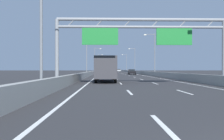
% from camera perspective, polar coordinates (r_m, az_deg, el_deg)
% --- Properties ---
extents(ground_plane, '(260.00, 260.00, 0.00)m').
position_cam_1_polar(ground_plane, '(102.56, 0.39, -0.58)').
color(ground_plane, '#2D2D30').
extents(lane_dash_left_0, '(0.16, 3.00, 0.01)m').
position_cam_1_polar(lane_dash_left_0, '(6.37, 12.77, -13.58)').
color(lane_dash_left_0, white).
rests_on(lane_dash_left_0, ground_plane).
extents(lane_dash_left_1, '(0.16, 3.00, 0.01)m').
position_cam_1_polar(lane_dash_left_1, '(15.15, 4.33, -5.50)').
color(lane_dash_left_1, white).
rests_on(lane_dash_left_1, ground_plane).
extents(lane_dash_left_2, '(0.16, 3.00, 0.01)m').
position_cam_1_polar(lane_dash_left_2, '(24.09, 2.17, -3.35)').
color(lane_dash_left_2, white).
rests_on(lane_dash_left_2, ground_plane).
extents(lane_dash_left_3, '(0.16, 3.00, 0.01)m').
position_cam_1_polar(lane_dash_left_3, '(33.07, 1.18, -2.37)').
color(lane_dash_left_3, white).
rests_on(lane_dash_left_3, ground_plane).
extents(lane_dash_left_4, '(0.16, 3.00, 0.01)m').
position_cam_1_polar(lane_dash_left_4, '(42.05, 0.61, -1.80)').
color(lane_dash_left_4, white).
rests_on(lane_dash_left_4, ground_plane).
extents(lane_dash_left_5, '(0.16, 3.00, 0.01)m').
position_cam_1_polar(lane_dash_left_5, '(51.04, 0.25, -1.44)').
color(lane_dash_left_5, white).
rests_on(lane_dash_left_5, ground_plane).
extents(lane_dash_left_6, '(0.16, 3.00, 0.01)m').
position_cam_1_polar(lane_dash_left_6, '(60.03, -0.01, -1.18)').
color(lane_dash_left_6, white).
rests_on(lane_dash_left_6, ground_plane).
extents(lane_dash_left_7, '(0.16, 3.00, 0.01)m').
position_cam_1_polar(lane_dash_left_7, '(69.03, -0.20, -0.99)').
color(lane_dash_left_7, white).
rests_on(lane_dash_left_7, ground_plane).
extents(lane_dash_left_8, '(0.16, 3.00, 0.01)m').
position_cam_1_polar(lane_dash_left_8, '(78.03, -0.34, -0.84)').
color(lane_dash_left_8, white).
rests_on(lane_dash_left_8, ground_plane).
extents(lane_dash_left_9, '(0.16, 3.00, 0.01)m').
position_cam_1_polar(lane_dash_left_9, '(87.02, -0.46, -0.73)').
color(lane_dash_left_9, white).
rests_on(lane_dash_left_9, ground_plane).
extents(lane_dash_left_10, '(0.16, 3.00, 0.01)m').
position_cam_1_polar(lane_dash_left_10, '(96.02, -0.55, -0.63)').
color(lane_dash_left_10, white).
rests_on(lane_dash_left_10, ground_plane).
extents(lane_dash_left_11, '(0.16, 3.00, 0.01)m').
position_cam_1_polar(lane_dash_left_11, '(105.02, -0.63, -0.56)').
color(lane_dash_left_11, white).
rests_on(lane_dash_left_11, ground_plane).
extents(lane_dash_left_12, '(0.16, 3.00, 0.01)m').
position_cam_1_polar(lane_dash_left_12, '(114.02, -0.70, -0.49)').
color(lane_dash_left_12, white).
rests_on(lane_dash_left_12, ground_plane).
extents(lane_dash_left_13, '(0.16, 3.00, 0.01)m').
position_cam_1_polar(lane_dash_left_13, '(123.01, -0.75, -0.44)').
color(lane_dash_left_13, white).
rests_on(lane_dash_left_13, ground_plane).
extents(lane_dash_left_14, '(0.16, 3.00, 0.01)m').
position_cam_1_polar(lane_dash_left_14, '(132.01, -0.80, -0.39)').
color(lane_dash_left_14, white).
rests_on(lane_dash_left_14, ground_plane).
extents(lane_dash_left_15, '(0.16, 3.00, 0.01)m').
position_cam_1_polar(lane_dash_left_15, '(141.01, -0.84, -0.34)').
color(lane_dash_left_15, white).
rests_on(lane_dash_left_15, ground_plane).
extents(lane_dash_left_16, '(0.16, 3.00, 0.01)m').
position_cam_1_polar(lane_dash_left_16, '(150.01, -0.88, -0.31)').
color(lane_dash_left_16, white).
rests_on(lane_dash_left_16, ground_plane).
extents(lane_dash_left_17, '(0.16, 3.00, 0.01)m').
position_cam_1_polar(lane_dash_left_17, '(159.01, -0.91, -0.27)').
color(lane_dash_left_17, white).
rests_on(lane_dash_left_17, ground_plane).
extents(lane_dash_right_1, '(0.16, 3.00, 0.01)m').
position_cam_1_polar(lane_dash_right_1, '(15.92, 17.39, -5.23)').
color(lane_dash_right_1, white).
rests_on(lane_dash_right_1, ground_plane).
extents(lane_dash_right_2, '(0.16, 3.00, 0.01)m').
position_cam_1_polar(lane_dash_right_2, '(24.58, 10.59, -3.28)').
color(lane_dash_right_2, white).
rests_on(lane_dash_right_2, ground_plane).
extents(lane_dash_right_3, '(0.16, 3.00, 0.01)m').
position_cam_1_polar(lane_dash_right_3, '(33.43, 7.36, -2.34)').
color(lane_dash_right_3, white).
rests_on(lane_dash_right_3, ground_plane).
extents(lane_dash_right_4, '(0.16, 3.00, 0.01)m').
position_cam_1_polar(lane_dash_right_4, '(42.33, 5.49, -1.79)').
color(lane_dash_right_4, white).
rests_on(lane_dash_right_4, ground_plane).
extents(lane_dash_right_5, '(0.16, 3.00, 0.01)m').
position_cam_1_polar(lane_dash_right_5, '(51.27, 4.27, -1.43)').
color(lane_dash_right_5, white).
rests_on(lane_dash_right_5, ground_plane).
extents(lane_dash_right_6, '(0.16, 3.00, 0.01)m').
position_cam_1_polar(lane_dash_right_6, '(60.23, 3.42, -1.18)').
color(lane_dash_right_6, white).
rests_on(lane_dash_right_6, ground_plane).
extents(lane_dash_right_7, '(0.16, 3.00, 0.01)m').
position_cam_1_polar(lane_dash_right_7, '(69.20, 2.78, -0.99)').
color(lane_dash_right_7, white).
rests_on(lane_dash_right_7, ground_plane).
extents(lane_dash_right_8, '(0.16, 3.00, 0.01)m').
position_cam_1_polar(lane_dash_right_8, '(78.18, 2.30, -0.84)').
color(lane_dash_right_8, white).
rests_on(lane_dash_right_8, ground_plane).
extents(lane_dash_right_9, '(0.16, 3.00, 0.01)m').
position_cam_1_polar(lane_dash_right_9, '(87.16, 1.91, -0.73)').
color(lane_dash_right_9, white).
rests_on(lane_dash_right_9, ground_plane).
extents(lane_dash_right_10, '(0.16, 3.00, 0.01)m').
position_cam_1_polar(lane_dash_right_10, '(96.14, 1.59, -0.63)').
color(lane_dash_right_10, white).
rests_on(lane_dash_right_10, ground_plane).
extents(lane_dash_right_11, '(0.16, 3.00, 0.01)m').
position_cam_1_polar(lane_dash_right_11, '(105.13, 1.33, -0.56)').
color(lane_dash_right_11, white).
rests_on(lane_dash_right_11, ground_plane).
extents(lane_dash_right_12, '(0.16, 3.00, 0.01)m').
position_cam_1_polar(lane_dash_right_12, '(114.12, 1.11, -0.49)').
color(lane_dash_right_12, white).
rests_on(lane_dash_right_12, ground_plane).
extents(lane_dash_right_13, '(0.16, 3.00, 0.01)m').
position_cam_1_polar(lane_dash_right_13, '(123.11, 0.92, -0.43)').
color(lane_dash_right_13, white).
rests_on(lane_dash_right_13, ground_plane).
extents(lane_dash_right_14, '(0.16, 3.00, 0.01)m').
position_cam_1_polar(lane_dash_right_14, '(132.10, 0.76, -0.39)').
color(lane_dash_right_14, white).
rests_on(lane_dash_right_14, ground_plane).
extents(lane_dash_right_15, '(0.16, 3.00, 0.01)m').
position_cam_1_polar(lane_dash_right_15, '(141.10, 0.62, -0.34)').
color(lane_dash_right_15, white).
rests_on(lane_dash_right_15, ground_plane).
extents(lane_dash_right_16, '(0.16, 3.00, 0.01)m').
position_cam_1_polar(lane_dash_right_16, '(150.09, 0.49, -0.31)').
color(lane_dash_right_16, white).
rests_on(lane_dash_right_16, ground_plane).
extents(lane_dash_right_17, '(0.16, 3.00, 0.01)m').
position_cam_1_polar(lane_dash_right_17, '(159.09, 0.38, -0.27)').
color(lane_dash_right_17, white).
rests_on(lane_dash_right_17, ground_plane).
extents(edge_line_left, '(0.16, 176.00, 0.01)m').
position_cam_1_polar(edge_line_left, '(90.53, -2.68, -0.69)').
color(edge_line_left, white).
rests_on(edge_line_left, ground_plane).
extents(edge_line_right, '(0.16, 176.00, 0.01)m').
position_cam_1_polar(edge_line_right, '(90.91, 3.95, -0.69)').
color(edge_line_right, white).
rests_on(edge_line_right, ground_plane).
extents(barrier_left, '(0.45, 220.00, 0.95)m').
position_cam_1_polar(barrier_left, '(112.56, -3.28, -0.26)').
color(barrier_left, '#9E9E99').
rests_on(barrier_left, ground_plane).
extents(barrier_right, '(0.45, 220.00, 0.95)m').
position_cam_1_polar(barrier_right, '(112.96, 3.73, -0.26)').
color(barrier_right, '#9E9E99').
rests_on(barrier_right, ground_plane).
extents(sign_gantry, '(16.23, 0.36, 6.36)m').
position_cam_1_polar(sign_gantry, '(22.14, 7.04, 8.80)').
color(sign_gantry, gray).
rests_on(sign_gantry, ground_plane).
extents(streetlamp_left_near, '(2.58, 0.28, 9.50)m').
position_cam_1_polar(streetlamp_left_near, '(16.61, -16.35, 13.73)').
color(streetlamp_left_near, slate).
rests_on(streetlamp_left_near, ground_plane).
extents(streetlamp_left_mid, '(2.58, 0.28, 9.50)m').
position_cam_1_polar(streetlamp_left_mid, '(52.10, -6.04, 4.53)').
color(streetlamp_left_mid, slate).
rests_on(streetlamp_left_mid, ground_plane).
extents(streetlamp_right_mid, '(2.58, 0.28, 9.50)m').
position_cam_1_polar(streetlamp_right_mid, '(53.05, 10.31, 4.45)').
color(streetlamp_right_mid, slate).
rests_on(streetlamp_right_mid, ground_plane).
extents(streetlamp_left_far, '(2.58, 0.28, 9.50)m').
position_cam_1_polar(streetlamp_left_far, '(88.16, -4.16, 2.79)').
color(streetlamp_left_far, slate).
rests_on(streetlamp_left_far, ground_plane).
extents(streetlamp_right_far, '(2.58, 0.28, 9.50)m').
position_cam_1_polar(streetlamp_right_far, '(88.72, 5.53, 2.77)').
color(streetlamp_right_far, slate).
rests_on(streetlamp_right_far, ground_plane).
extents(streetlamp_left_distant, '(2.58, 0.28, 9.50)m').
position_cam_1_polar(streetlamp_left_distant, '(124.29, -3.37, 2.06)').
color(streetlamp_left_distant, slate).
rests_on(streetlamp_left_distant, ground_plane).
extents(streetlamp_right_distant, '(2.58, 0.28, 9.50)m').
position_cam_1_polar(streetlamp_right_distant, '(124.69, 3.50, 2.05)').
color(streetlamp_right_distant, slate).
rests_on(streetlamp_right_distant, ground_plane).
extents(silver_car, '(1.88, 4.62, 1.52)m').
position_cam_1_polar(silver_car, '(124.39, 1.72, -0.07)').
color(silver_car, '#A8ADB2').
rests_on(silver_car, ground_plane).
extents(orange_car, '(1.71, 4.65, 1.51)m').
position_cam_1_polar(orange_car, '(131.13, -1.48, -0.06)').
color(orange_car, orange).
rests_on(orange_car, ground_plane).
extents(blue_car, '(1.90, 4.59, 1.47)m').
position_cam_1_polar(blue_car, '(125.84, 0.06, -0.08)').
color(blue_car, '#2347AD').
rests_on(blue_car, ground_plane).
extents(red_car, '(1.85, 4.38, 1.46)m').
position_cam_1_polar(red_car, '(65.43, -1.73, -0.40)').
color(red_car, red).
rests_on(red_car, ground_plane).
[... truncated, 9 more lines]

